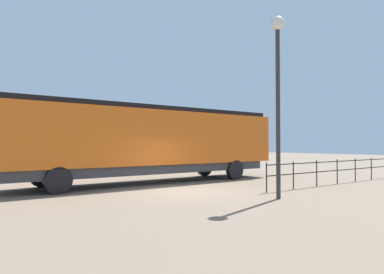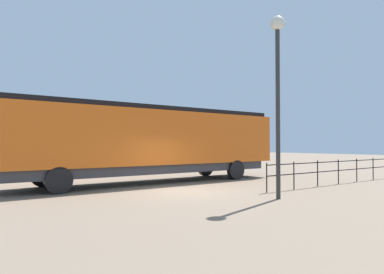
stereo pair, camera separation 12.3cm
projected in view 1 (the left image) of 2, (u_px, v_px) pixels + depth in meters
ground_plane at (185, 192)px, 14.31m from camera, size 120.00×120.00×0.00m
locomotive at (156, 140)px, 17.87m from camera, size 3.10×15.20×3.93m
lamp_post at (278, 71)px, 12.48m from camera, size 0.52×0.52×6.76m
platform_fence at (337, 168)px, 17.20m from camera, size 0.05×10.76×1.24m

